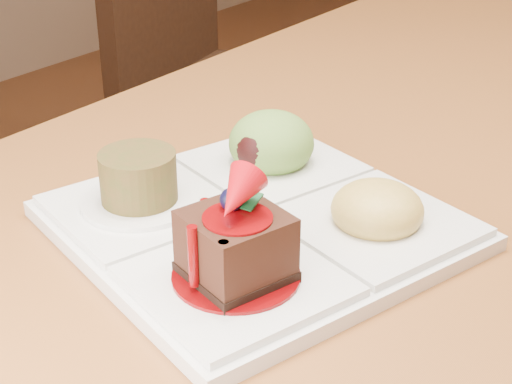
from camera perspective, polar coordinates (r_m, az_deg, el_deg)
The scene contains 2 objects.
chair_left at distance 1.74m, azimuth -3.74°, elevation 10.36°, with size 0.50×0.50×0.97m.
sampler_plate at distance 0.60m, azimuth 0.23°, elevation -1.02°, with size 0.33×0.33×0.10m.
Camera 1 is at (0.12, -0.98, 1.06)m, focal length 55.00 mm.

